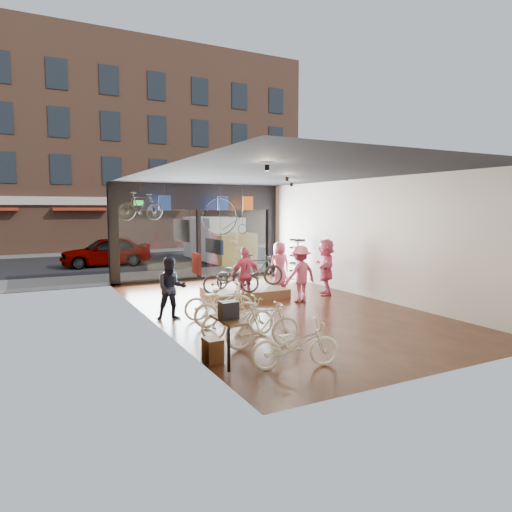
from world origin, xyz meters
TOP-DOWN VIEW (x-y plane):
  - ground_plane at (0.00, 0.00)m, footprint 7.00×12.00m
  - ceiling at (0.00, 0.00)m, footprint 7.00×12.00m
  - wall_left at (-3.52, 0.00)m, footprint 0.04×12.00m
  - wall_right at (3.52, 0.00)m, footprint 0.04×12.00m
  - wall_back at (0.00, -6.02)m, footprint 7.00×0.04m
  - storefront at (0.00, 6.00)m, footprint 7.00×0.26m
  - exit_sign at (-2.40, 5.88)m, footprint 0.35×0.06m
  - street_road at (0.00, 15.00)m, footprint 30.00×18.00m
  - sidewalk_near at (0.00, 7.20)m, footprint 30.00×2.40m
  - sidewalk_far at (0.00, 19.00)m, footprint 30.00×2.00m
  - opposite_building at (0.00, 21.50)m, footprint 26.00×5.00m
  - street_car at (-2.64, 12.00)m, footprint 4.26×1.71m
  - box_truck at (3.03, 11.00)m, footprint 2.00×5.99m
  - floor_bike_0 at (-2.09, -4.60)m, footprint 1.73×0.96m
  - floor_bike_1 at (-2.04, -3.31)m, footprint 1.67×0.71m
  - floor_bike_2 at (-2.19, -2.40)m, footprint 1.74×0.69m
  - floor_bike_3 at (-2.06, -1.47)m, footprint 1.63×0.82m
  - floor_bike_4 at (-1.92, -0.66)m, footprint 1.88×1.01m
  - display_platform at (-0.05, 1.68)m, footprint 2.40×1.80m
  - display_bike_left at (-0.81, 1.04)m, footprint 1.80×1.02m
  - display_bike_mid at (0.51, 1.82)m, footprint 1.81×0.73m
  - display_bike_right at (-0.27, 2.13)m, footprint 1.77×1.38m
  - customer_1 at (-3.00, -0.11)m, footprint 0.86×0.71m
  - customer_2 at (-0.35, 0.99)m, footprint 0.99×0.42m
  - customer_3 at (1.13, 0.24)m, footprint 1.19×0.78m
  - customer_4 at (1.91, 2.81)m, footprint 0.81×0.53m
  - customer_5 at (2.54, 0.87)m, footprint 1.35×1.76m
  - sunglasses_rack at (2.95, 3.26)m, footprint 0.57×0.50m
  - wall_merch at (-3.38, -3.50)m, footprint 0.40×2.40m
  - penny_farthing at (0.51, 4.28)m, footprint 1.74×0.06m
  - hung_bike at (-2.72, 4.20)m, footprint 1.63×0.67m
  - jersey_left at (-1.59, 5.20)m, footprint 0.45×0.03m
  - jersey_mid at (0.73, 5.20)m, footprint 0.45×0.03m
  - jersey_right at (1.82, 5.20)m, footprint 0.45×0.03m

SIDE VIEW (x-z plane):
  - ground_plane at x=0.00m, z-range -0.04..0.00m
  - street_road at x=0.00m, z-range -0.02..0.00m
  - sidewalk_near at x=0.00m, z-range 0.00..0.12m
  - sidewalk_far at x=0.00m, z-range 0.00..0.12m
  - display_platform at x=-0.05m, z-range 0.00..0.30m
  - floor_bike_0 at x=-2.09m, z-range 0.00..0.86m
  - floor_bike_2 at x=-2.19m, z-range 0.00..0.90m
  - floor_bike_4 at x=-1.92m, z-range 0.00..0.94m
  - floor_bike_3 at x=-2.06m, z-range 0.00..0.94m
  - floor_bike_1 at x=-2.04m, z-range 0.00..0.97m
  - street_car at x=-2.64m, z-range 0.00..1.45m
  - display_bike_right at x=-0.27m, z-range 0.30..1.19m
  - display_bike_left at x=-0.81m, z-range 0.30..1.20m
  - customer_1 at x=-3.00m, z-range 0.00..1.62m
  - customer_4 at x=1.91m, z-range 0.00..1.65m
  - display_bike_mid at x=0.51m, z-range 0.30..1.36m
  - customer_2 at x=-0.35m, z-range 0.00..1.68m
  - sunglasses_rack at x=2.95m, z-range 0.00..1.72m
  - customer_3 at x=1.13m, z-range 0.00..1.73m
  - customer_5 at x=2.54m, z-range 0.00..1.86m
  - box_truck at x=3.03m, z-range 0.00..2.36m
  - wall_merch at x=-3.38m, z-range 0.00..2.60m
  - wall_left at x=-3.52m, z-range 0.00..3.80m
  - wall_right at x=3.52m, z-range 0.00..3.80m
  - wall_back at x=0.00m, z-range 0.00..3.80m
  - storefront at x=0.00m, z-range 0.00..3.80m
  - penny_farthing at x=0.51m, z-range 1.81..3.19m
  - hung_bike at x=-2.72m, z-range 2.45..3.40m
  - exit_sign at x=-2.40m, z-range 2.96..3.14m
  - jersey_left at x=-1.59m, z-range 2.77..3.32m
  - jersey_mid at x=0.73m, z-range 2.77..3.32m
  - jersey_right at x=1.82m, z-range 2.77..3.32m
  - ceiling at x=0.00m, z-range 3.80..3.84m
  - opposite_building at x=0.00m, z-range 0.00..14.00m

